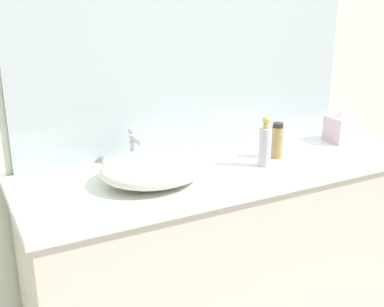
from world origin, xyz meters
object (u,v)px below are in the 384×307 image
(sink_basin, at_px, (153,168))
(lotion_bottle, at_px, (277,141))
(soap_dispenser, at_px, (265,145))
(tissue_box, at_px, (341,127))

(sink_basin, distance_m, lotion_bottle, 0.55)
(sink_basin, xyz_separation_m, soap_dispenser, (0.45, -0.05, 0.03))
(sink_basin, height_order, soap_dispenser, soap_dispenser)
(tissue_box, bearing_deg, lotion_bottle, -172.86)
(lotion_bottle, xyz_separation_m, tissue_box, (0.39, 0.05, -0.00))
(sink_basin, relative_size, lotion_bottle, 2.66)
(tissue_box, bearing_deg, sink_basin, -176.31)
(sink_basin, bearing_deg, tissue_box, 3.69)
(tissue_box, bearing_deg, soap_dispenser, -167.87)
(sink_basin, bearing_deg, lotion_bottle, 1.24)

